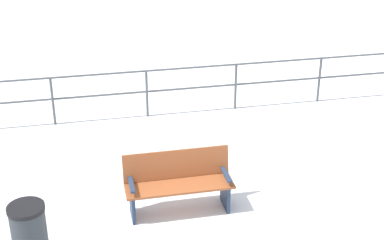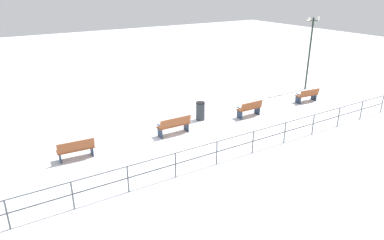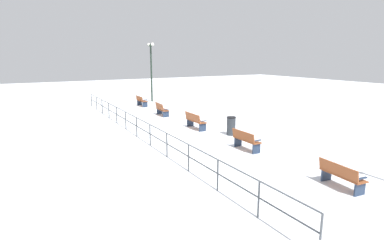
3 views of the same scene
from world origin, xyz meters
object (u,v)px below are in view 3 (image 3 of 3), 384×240
bench_nearest (341,175)px  bench_third (195,121)px  lamppost_middle (151,64)px  trash_bin (231,126)px  bench_fourth (162,109)px  bench_second (246,140)px  bench_fifth (141,101)px

bench_nearest → bench_third: (-0.02, 9.44, 0.05)m
lamppost_middle → bench_third: bearing=-99.7°
trash_bin → bench_third: bearing=114.6°
bench_fourth → bench_second: bearing=-86.1°
bench_third → bench_fifth: bench_third is taller
bench_third → bench_fourth: bench_third is taller
bench_fifth → trash_bin: trash_bin is taller
bench_nearest → bench_second: bearing=96.2°
bench_third → bench_fifth: (0.14, 9.45, -0.03)m
bench_fifth → trash_bin: (0.85, -11.62, 0.04)m
bench_third → lamppost_middle: size_ratio=0.31×
bench_nearest → lamppost_middle: bearing=89.8°
bench_nearest → lamppost_middle: (1.98, 21.14, 3.05)m
bench_fourth → trash_bin: 6.98m
bench_fifth → trash_bin: size_ratio=1.45×
lamppost_middle → trash_bin: (-1.00, -13.87, -2.99)m
bench_nearest → bench_third: bench_third is taller
bench_fifth → lamppost_middle: size_ratio=0.27×
bench_second → bench_fourth: size_ratio=0.96×
bench_fifth → lamppost_middle: bearing=49.3°
bench_fifth → lamppost_middle: 4.20m
bench_third → bench_fifth: bearing=89.4°
bench_fourth → trash_bin: (1.05, -6.90, 0.04)m
bench_second → lamppost_middle: 16.82m
lamppost_middle → bench_fourth: bearing=-106.4°
bench_nearest → trash_bin: (0.97, 7.27, 0.06)m
bench_second → trash_bin: (1.05, 2.55, 0.02)m
bench_nearest → bench_third: size_ratio=0.92×
lamppost_middle → trash_bin: 14.22m
bench_nearest → trash_bin: size_ratio=1.53×
bench_third → lamppost_middle: 12.23m
bench_nearest → trash_bin: bearing=87.6°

